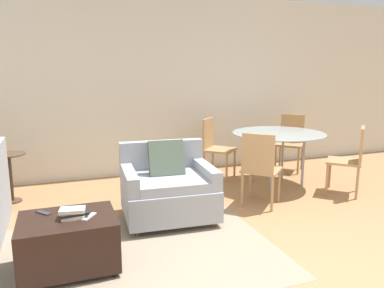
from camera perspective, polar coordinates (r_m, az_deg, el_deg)
ground_plane at (r=3.25m, az=13.12°, el=-18.78°), size 20.00×20.00×0.00m
wall_back at (r=5.89m, az=-4.27°, el=8.88°), size 12.00×0.06×2.75m
area_rug at (r=3.51m, az=-9.00°, el=-16.16°), size 2.56×1.83×0.01m
armchair at (r=4.14m, az=-3.70°, el=-6.78°), size 1.02×0.90×0.86m
ottoman at (r=3.30m, az=-18.29°, el=-13.87°), size 0.76×0.59×0.44m
book_stack at (r=3.19m, az=-17.66°, el=-10.00°), size 0.23×0.16×0.08m
tv_remote_primary at (r=3.17m, az=-15.37°, el=-10.62°), size 0.13×0.16×0.01m
tv_remote_secondary at (r=3.37m, az=-21.70°, el=-9.71°), size 0.13×0.14×0.01m
side_table at (r=5.10m, az=-25.97°, el=-3.38°), size 0.38×0.38×0.61m
dining_table at (r=5.35m, az=13.03°, el=0.97°), size 1.28×1.28×0.75m
dining_chair_near_left at (r=4.47m, az=10.29°, el=-3.13°), size 0.59×0.59×0.90m
dining_chair_near_right at (r=5.27m, az=23.19°, el=-1.68°), size 0.59×0.59×0.90m
dining_chair_far_left at (r=5.65m, az=3.41°, el=0.03°), size 0.59×0.59×0.90m
dining_chair_far_right at (r=6.30m, az=14.83°, el=0.84°), size 0.59×0.59×0.90m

